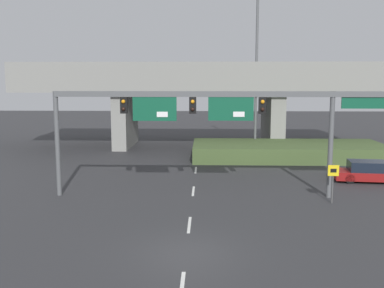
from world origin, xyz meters
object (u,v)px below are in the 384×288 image
(speed_limit_sign, at_px, (333,178))
(parked_sedan_near_right, at_px, (369,172))
(signal_gantry, at_px, (214,110))
(highway_light_pole_near, at_px, (257,63))

(speed_limit_sign, height_order, parked_sedan_near_right, speed_limit_sign)
(signal_gantry, xyz_separation_m, parked_sedan_near_right, (10.49, 4.23, -4.43))
(highway_light_pole_near, distance_m, parked_sedan_near_right, 15.42)
(parked_sedan_near_right, bearing_deg, highway_light_pole_near, 124.72)
(highway_light_pole_near, height_order, parked_sedan_near_right, highway_light_pole_near)
(speed_limit_sign, xyz_separation_m, highway_light_pole_near, (-2.40, 17.32, 6.81))
(signal_gantry, distance_m, speed_limit_sign, 7.58)
(speed_limit_sign, bearing_deg, parked_sedan_near_right, 54.26)
(speed_limit_sign, distance_m, parked_sedan_near_right, 6.83)
(signal_gantry, relative_size, speed_limit_sign, 8.85)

